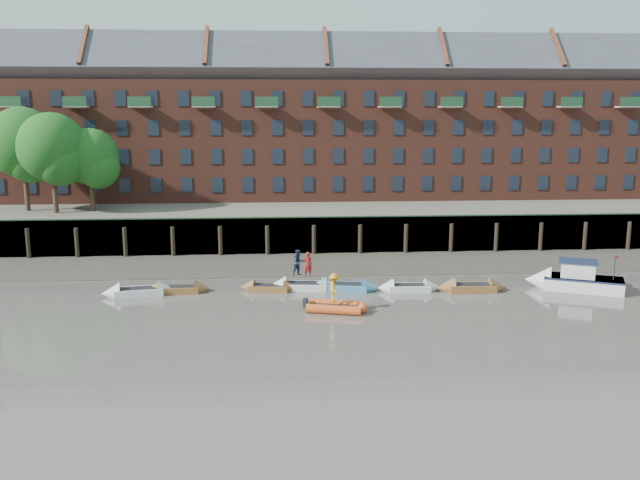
{
  "coord_description": "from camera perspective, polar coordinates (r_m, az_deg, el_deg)",
  "views": [
    {
      "loc": [
        -5.25,
        -35.27,
        12.39
      ],
      "look_at": [
        -2.12,
        12.0,
        3.2
      ],
      "focal_mm": 38.0,
      "sensor_mm": 36.0,
      "label": 1
    }
  ],
  "objects": [
    {
      "name": "tree_cluster",
      "position": [
        65.93,
        -21.96,
        7.25
      ],
      "size": [
        11.76,
        7.74,
        9.4
      ],
      "color": "#3A281C",
      "rests_on": "bank_terrace"
    },
    {
      "name": "person_rower_b",
      "position": [
        47.11,
        -1.83,
        -1.91
      ],
      "size": [
        1.12,
        1.05,
        1.83
      ],
      "primitive_type": "imported",
      "rotation": [
        0.0,
        0.0,
        0.53
      ],
      "color": "#19233F",
      "rests_on": "rowboat_3"
    },
    {
      "name": "rowboat_0",
      "position": [
        47.46,
        -14.99,
        -4.22
      ],
      "size": [
        5.11,
        2.25,
        1.43
      ],
      "rotation": [
        0.0,
        0.0,
        0.17
      ],
      "color": "silver",
      "rests_on": "ground"
    },
    {
      "name": "rowboat_1",
      "position": [
        47.52,
        -11.9,
        -4.09
      ],
      "size": [
        4.52,
        1.48,
        1.3
      ],
      "rotation": [
        0.0,
        0.0,
        0.04
      ],
      "color": "brown",
      "rests_on": "ground"
    },
    {
      "name": "rib_tender",
      "position": [
        42.28,
        1.49,
        -5.67
      ],
      "size": [
        3.83,
        2.55,
        0.65
      ],
      "rotation": [
        0.0,
        0.0,
        -0.25
      ],
      "color": "#D7501E",
      "rests_on": "ground"
    },
    {
      "name": "river_wall",
      "position": [
        58.88,
        1.4,
        0.41
      ],
      "size": [
        110.0,
        1.23,
        3.3
      ],
      "color": "#2D2A26",
      "rests_on": "ground"
    },
    {
      "name": "person_rib_crew",
      "position": [
        41.95,
        1.19,
        -4.05
      ],
      "size": [
        0.73,
        1.21,
        1.83
      ],
      "primitive_type": "imported",
      "rotation": [
        0.0,
        0.0,
        1.61
      ],
      "color": "orange",
      "rests_on": "rib_tender"
    },
    {
      "name": "rowboat_6",
      "position": [
        48.03,
        12.66,
        -3.93
      ],
      "size": [
        4.99,
        1.6,
        1.44
      ],
      "rotation": [
        0.0,
        0.0,
        -0.03
      ],
      "color": "brown",
      "rests_on": "ground"
    },
    {
      "name": "foreshore",
      "position": [
        54.94,
        1.8,
        -2.06
      ],
      "size": [
        110.0,
        8.0,
        0.5
      ],
      "primitive_type": "cube",
      "color": "#3D382F",
      "rests_on": "ground"
    },
    {
      "name": "ground",
      "position": [
        37.75,
        4.47,
        -8.22
      ],
      "size": [
        220.0,
        220.0,
        0.0
      ],
      "primitive_type": "plane",
      "color": "#5F5952",
      "rests_on": "ground"
    },
    {
      "name": "rowboat_3",
      "position": [
        47.24,
        -1.35,
        -3.91
      ],
      "size": [
        5.1,
        2.0,
        1.44
      ],
      "rotation": [
        0.0,
        0.0,
        -0.11
      ],
      "color": "silver",
      "rests_on": "ground"
    },
    {
      "name": "mud_band",
      "position": [
        51.65,
        2.16,
        -2.91
      ],
      "size": [
        110.0,
        1.6,
        0.1
      ],
      "primitive_type": "cube",
      "color": "#4C4336",
      "rests_on": "ground"
    },
    {
      "name": "motor_launch",
      "position": [
        50.35,
        20.08,
        -3.15
      ],
      "size": [
        6.79,
        4.55,
        2.68
      ],
      "rotation": [
        0.0,
        0.0,
        2.73
      ],
      "color": "silver",
      "rests_on": "ground"
    },
    {
      "name": "apartment_terrace",
      "position": [
        72.46,
        0.38,
        11.32
      ],
      "size": [
        80.6,
        15.56,
        20.98
      ],
      "color": "brown",
      "rests_on": "bank_terrace"
    },
    {
      "name": "person_rower_a",
      "position": [
        46.81,
        -1.05,
        -2.04
      ],
      "size": [
        0.66,
        0.45,
        1.75
      ],
      "primitive_type": "imported",
      "rotation": [
        0.0,
        0.0,
        3.19
      ],
      "color": "maroon",
      "rests_on": "rowboat_3"
    },
    {
      "name": "bank_terrace",
      "position": [
        72.27,
        0.42,
        2.39
      ],
      "size": [
        110.0,
        28.0,
        3.2
      ],
      "primitive_type": "cube",
      "color": "#5E594D",
      "rests_on": "ground"
    },
    {
      "name": "rowboat_5",
      "position": [
        47.34,
        7.5,
        -4.0
      ],
      "size": [
        4.47,
        1.36,
        1.29
      ],
      "rotation": [
        0.0,
        0.0,
        -0.02
      ],
      "color": "silver",
      "rests_on": "ground"
    },
    {
      "name": "rowboat_2",
      "position": [
        47.1,
        -4.3,
        -4.03
      ],
      "size": [
        4.3,
        1.89,
        1.21
      ],
      "rotation": [
        0.0,
        0.0,
        -0.17
      ],
      "color": "brown",
      "rests_on": "ground"
    },
    {
      "name": "rowboat_4",
      "position": [
        47.08,
        2.06,
        -3.97
      ],
      "size": [
        5.06,
        2.27,
        1.42
      ],
      "rotation": [
        0.0,
        0.0,
        -0.18
      ],
      "color": "teal",
      "rests_on": "ground"
    }
  ]
}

